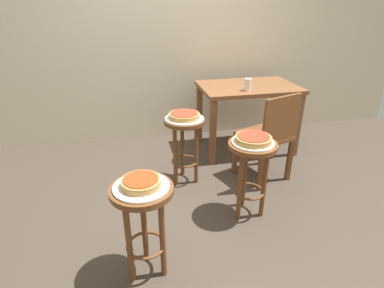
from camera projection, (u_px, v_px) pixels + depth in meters
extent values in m
plane|color=#42382D|center=(207.00, 209.00, 2.54)|extent=(6.00, 6.00, 0.00)
cube|color=beige|center=(171.00, 6.00, 3.37)|extent=(6.00, 0.10, 3.00)
cylinder|color=brown|center=(142.00, 190.00, 1.72)|extent=(0.36, 0.36, 0.03)
cylinder|color=brown|center=(144.00, 222.00, 1.95)|extent=(0.04, 0.04, 0.59)
cylinder|color=brown|center=(129.00, 243.00, 1.78)|extent=(0.04, 0.04, 0.59)
cylinder|color=brown|center=(162.00, 238.00, 1.82)|extent=(0.04, 0.04, 0.59)
torus|color=brown|center=(146.00, 245.00, 1.89)|extent=(0.24, 0.24, 0.02)
cylinder|color=silver|center=(141.00, 187.00, 1.71)|extent=(0.32, 0.32, 0.01)
cylinder|color=tan|center=(141.00, 183.00, 1.70)|extent=(0.22, 0.22, 0.04)
cylinder|color=red|center=(141.00, 179.00, 1.69)|extent=(0.19, 0.19, 0.01)
cylinder|color=brown|center=(253.00, 145.00, 2.25)|extent=(0.36, 0.36, 0.03)
cylinder|color=brown|center=(244.00, 174.00, 2.48)|extent=(0.04, 0.04, 0.59)
cylinder|color=brown|center=(240.00, 187.00, 2.31)|extent=(0.04, 0.04, 0.59)
cylinder|color=brown|center=(264.00, 184.00, 2.35)|extent=(0.04, 0.04, 0.59)
torus|color=brown|center=(249.00, 191.00, 2.42)|extent=(0.24, 0.24, 0.02)
cylinder|color=white|center=(253.00, 142.00, 2.24)|extent=(0.31, 0.31, 0.01)
cylinder|color=tan|center=(253.00, 139.00, 2.23)|extent=(0.26, 0.26, 0.04)
cylinder|color=#B23823|center=(254.00, 136.00, 2.22)|extent=(0.23, 0.23, 0.01)
cylinder|color=brown|center=(184.00, 121.00, 2.70)|extent=(0.36, 0.36, 0.03)
cylinder|color=brown|center=(182.00, 147.00, 2.93)|extent=(0.04, 0.04, 0.59)
cylinder|color=brown|center=(175.00, 156.00, 2.76)|extent=(0.04, 0.04, 0.59)
cylinder|color=brown|center=(196.00, 154.00, 2.80)|extent=(0.04, 0.04, 0.59)
torus|color=brown|center=(185.00, 161.00, 2.87)|extent=(0.24, 0.24, 0.02)
cylinder|color=white|center=(184.00, 118.00, 2.69)|extent=(0.34, 0.34, 0.01)
cylinder|color=tan|center=(184.00, 116.00, 2.68)|extent=(0.27, 0.27, 0.04)
cylinder|color=#B23823|center=(184.00, 113.00, 2.67)|extent=(0.24, 0.24, 0.01)
cube|color=brown|center=(248.00, 87.00, 3.31)|extent=(1.04, 0.69, 0.04)
cube|color=brown|center=(213.00, 133.00, 3.11)|extent=(0.06, 0.06, 0.70)
cube|color=brown|center=(297.00, 126.00, 3.29)|extent=(0.06, 0.06, 0.70)
cube|color=brown|center=(199.00, 114.00, 3.63)|extent=(0.06, 0.06, 0.70)
cube|color=brown|center=(273.00, 108.00, 3.81)|extent=(0.06, 0.06, 0.70)
cylinder|color=silver|center=(248.00, 85.00, 3.08)|extent=(0.07, 0.07, 0.12)
cube|color=brown|center=(264.00, 135.00, 2.84)|extent=(0.51, 0.51, 0.04)
cube|color=brown|center=(282.00, 119.00, 2.61)|extent=(0.39, 0.16, 0.40)
cube|color=brown|center=(262.00, 146.00, 3.16)|extent=(0.04, 0.04, 0.42)
cube|color=brown|center=(235.00, 154.00, 2.99)|extent=(0.04, 0.04, 0.42)
cube|color=brown|center=(289.00, 160.00, 2.89)|extent=(0.04, 0.04, 0.42)
cube|color=brown|center=(261.00, 170.00, 2.71)|extent=(0.04, 0.04, 0.42)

